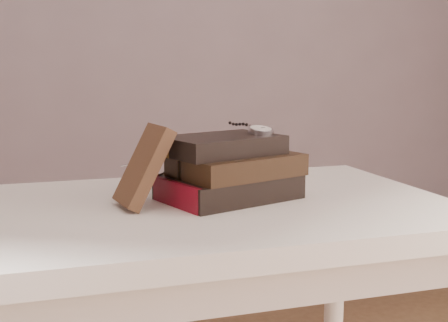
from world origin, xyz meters
name	(u,v)px	position (x,y,z in m)	size (l,w,h in m)	color
table	(188,251)	(0.00, 0.35, 0.66)	(1.00, 0.60, 0.75)	white
book_stack	(230,169)	(0.09, 0.37, 0.81)	(0.29, 0.24, 0.12)	black
journal	(144,166)	(-0.08, 0.35, 0.83)	(0.02, 0.10, 0.16)	#3A2416
pocket_watch	(260,130)	(0.15, 0.38, 0.88)	(0.07, 0.16, 0.02)	silver
eyeglasses	(168,162)	(-0.02, 0.42, 0.82)	(0.14, 0.15, 0.05)	silver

